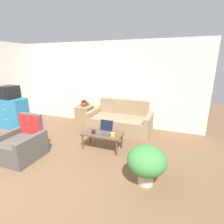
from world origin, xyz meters
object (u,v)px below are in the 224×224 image
Objects in this scene: laptop at (105,130)px; potted_plant at (147,162)px; table_lamp at (84,97)px; cup_navy at (113,135)px; television at (9,92)px; cup_white at (93,132)px; coffee_table at (102,135)px; couch at (120,122)px; armchair at (23,145)px; cup_yellow at (93,130)px.

laptop is 0.47× the size of potted_plant.
table_lamp is 2.20m from cup_navy.
cup_navy is at bearing -31.65° from laptop.
table_lamp is (1.91, 1.11, -0.21)m from television.
coffee_table is at bearing 31.38° from cup_white.
table_lamp is 4.85× the size of cup_navy.
cup_navy is (0.29, -0.09, 0.09)m from coffee_table.
television is at bearing 174.77° from coffee_table.
television reaches higher than couch.
coffee_table is 9.51× the size of cup_navy.
armchair is at bearing -147.04° from cup_white.
potted_plant is at bearing -42.74° from table_lamp.
table_lamp reaches higher than cup_white.
cup_navy is at bearing -6.25° from television.
television reaches higher than cup_navy.
cup_yellow is (1.04, -1.41, -0.46)m from table_lamp.
laptop is at bearing 38.21° from cup_white.
cup_white is (-0.22, -0.17, -0.02)m from laptop.
television is at bearing 174.20° from cup_yellow.
couch reaches higher than potted_plant.
cup_white is (-0.21, -1.38, 0.18)m from couch.
armchair is 8.99× the size of cup_navy.
table_lamp is 0.51× the size of coffee_table.
coffee_table is (-0.03, -1.27, 0.08)m from couch.
television is 5.64× the size of cup_white.
armchair is at bearing -143.02° from cup_yellow.
couch reaches higher than cup_navy.
laptop is 3.23× the size of cup_navy.
coffee_table is at bearing -47.95° from table_lamp.
armchair is 1.54m from cup_white.
table_lamp is at bearing 137.26° from potted_plant.
cup_navy is (0.26, -1.36, 0.18)m from couch.
cup_navy is at bearing 2.12° from cup_white.
cup_navy is (0.25, -0.15, -0.02)m from laptop.
television is at bearing 172.47° from cup_white.
potted_plant reaches higher than cup_navy.
coffee_table is 0.13m from laptop.
television reaches higher than laptop.
laptop is (0.01, -1.21, 0.19)m from couch.
cup_white is 0.12× the size of potted_plant.
television is 0.67× the size of potted_plant.
cup_white is (1.09, -1.50, -0.47)m from table_lamp.
cup_navy is at bearing 139.08° from potted_plant.
cup_navy is 1.22× the size of cup_white.
armchair is 1.73m from coffee_table.
cup_navy is (1.75, 0.85, 0.18)m from armchair.
television reaches higher than cup_white.
laptop is 3.93× the size of cup_white.
armchair is at bearing -146.23° from laptop.
table_lamp is 5.91× the size of cup_white.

